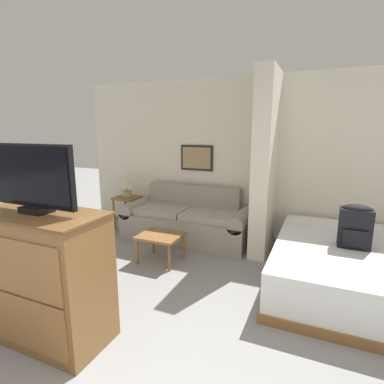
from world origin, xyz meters
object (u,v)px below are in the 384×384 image
at_px(couch, 187,220).
at_px(table_lamp, 127,183).
at_px(backpack, 355,225).
at_px(bed, 359,267).
at_px(coffee_table, 160,238).
at_px(tv, 33,179).
at_px(tv_dresser, 44,276).

bearing_deg(couch, table_lamp, 178.43).
bearing_deg(couch, backpack, -17.44).
bearing_deg(table_lamp, bed, -11.24).
distance_m(table_lamp, backpack, 3.65).
xyz_separation_m(coffee_table, backpack, (2.32, 0.22, 0.42)).
bearing_deg(table_lamp, couch, -1.57).
xyz_separation_m(couch, coffee_table, (0.04, -0.97, 0.02)).
bearing_deg(backpack, tv, -141.89).
height_order(couch, backpack, backpack).
xyz_separation_m(table_lamp, bed, (3.66, -0.73, -0.59)).
height_order(coffee_table, bed, bed).
bearing_deg(backpack, couch, 162.56).
bearing_deg(bed, backpack, -151.80).
bearing_deg(bed, couch, 164.21).
distance_m(coffee_table, tv, 2.03).
xyz_separation_m(tv_dresser, bed, (2.57, 1.99, -0.31)).
bearing_deg(table_lamp, backpack, -12.27).
bearing_deg(couch, tv_dresser, -92.42).
bearing_deg(couch, tv, -92.42).
bearing_deg(coffee_table, bed, 6.40).
bearing_deg(tv, tv_dresser, -90.00).
bearing_deg(tv, bed, 37.80).
relative_size(couch, tv, 2.51).
distance_m(tv_dresser, backpack, 3.16).
bearing_deg(tv, couch, 87.58).
height_order(couch, coffee_table, couch).
height_order(couch, tv, tv).
height_order(tv, bed, tv).
xyz_separation_m(tv_dresser, tv, (0.00, 0.00, 0.84)).
bearing_deg(tv_dresser, couch, 87.58).
bearing_deg(tv, backpack, 38.11).
height_order(coffee_table, table_lamp, table_lamp).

